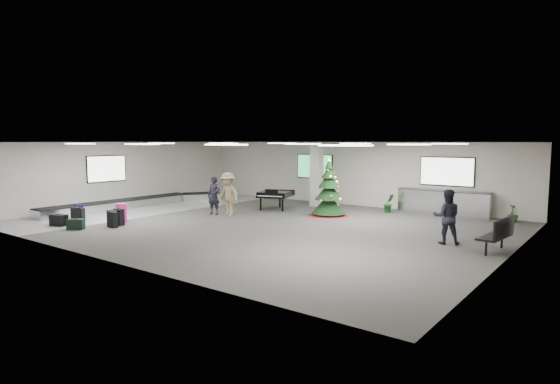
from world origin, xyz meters
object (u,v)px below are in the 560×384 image
Objects in this scene: potted_plant_right at (513,213)px; traveler_a at (214,196)px; traveler_bench at (447,217)px; potted_plant_left at (389,203)px; service_counter at (443,202)px; traveler_b at (228,194)px; baggage_carousel at (137,203)px; christmas_tree at (329,196)px; pink_suitcase at (121,213)px; grand_piano at (275,194)px; bench at (499,233)px.

traveler_a is at bearing -152.29° from potted_plant_right.
traveler_bench reaches higher than potted_plant_left.
service_counter is 9.51m from traveler_b.
baggage_carousel is at bearing -20.44° from traveler_bench.
christmas_tree is 7.43m from potted_plant_right.
pink_suitcase is at bearing -5.48° from traveler_bench.
traveler_bench reaches higher than pink_suitcase.
christmas_tree is 3.01m from grand_piano.
christmas_tree is at bearing 60.07° from pink_suitcase.
traveler_bench reaches higher than bench.
service_counter is at bearing 27.67° from baggage_carousel.
grand_piano is (2.81, 6.54, 0.35)m from pink_suitcase.
pink_suitcase is (-9.73, -9.76, -0.17)m from service_counter.
potted_plant_right is at bearing 15.86° from traveler_a.
traveler_a reaches higher than bench.
grand_piano is at bearing 170.62° from bench.
bench reaches higher than baggage_carousel.
baggage_carousel is 5.11× the size of traveler_b.
baggage_carousel is 9.59m from christmas_tree.
christmas_tree reaches higher than potted_plant_left.
grand_piano reaches higher than baggage_carousel.
traveler_b is 2.19× the size of potted_plant_left.
traveler_a is (-4.19, -2.84, -0.03)m from christmas_tree.
potted_plant_right is (5.05, 0.58, -0.07)m from potted_plant_left.
grand_piano is 5.28m from potted_plant_left.
service_counter reaches higher than bench.
traveler_b reaches higher than grand_piano.
christmas_tree is (-3.92, -3.30, 0.33)m from service_counter.
traveler_bench is at bearing 3.09° from baggage_carousel.
traveler_b is at bearing 6.71° from baggage_carousel.
bench is 0.89× the size of traveler_b.
bench is at bearing 148.44° from traveler_bench.
traveler_a is 7.90m from potted_plant_left.
pink_suitcase is 0.44× the size of traveler_bench.
potted_plant_left is (10.68, 5.79, 0.22)m from baggage_carousel.
baggage_carousel is 12.15m from potted_plant_left.
pink_suitcase is 11.62m from potted_plant_left.
traveler_a is 0.81m from traveler_b.
baggage_carousel is at bearing -151.54° from potted_plant_left.
pink_suitcase is 4.00m from traveler_a.
baggage_carousel is 2.40× the size of service_counter.
service_counter is at bearing 43.35° from traveler_b.
traveler_a is at bearing -145.86° from christmas_tree.
traveler_a is at bearing -142.86° from service_counter.
traveler_bench is at bearing 30.10° from pink_suitcase.
potted_plant_left reaches higher than baggage_carousel.
potted_plant_right is at bearing 32.85° from traveler_b.
bench reaches higher than potted_plant_left.
traveler_bench is (11.75, 3.83, 0.50)m from pink_suitcase.
christmas_tree is 2.97m from potted_plant_left.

